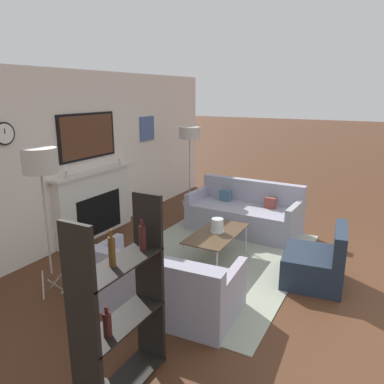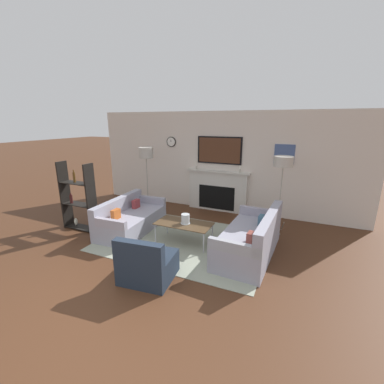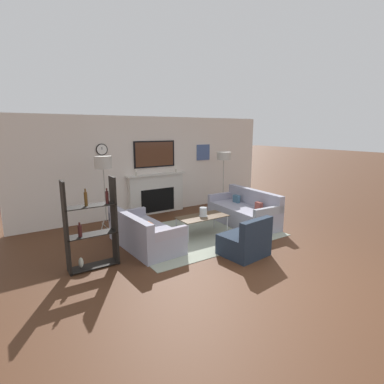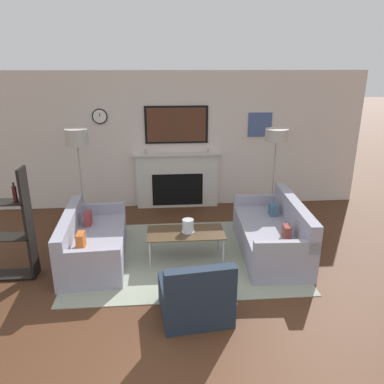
{
  "view_description": "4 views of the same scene",
  "coord_description": "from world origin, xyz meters",
  "px_view_note": "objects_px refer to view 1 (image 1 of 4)",
  "views": [
    {
      "loc": [
        -4.52,
        0.35,
        2.37
      ],
      "look_at": [
        0.13,
        2.84,
        0.95
      ],
      "focal_mm": 35.0,
      "sensor_mm": 36.0,
      "label": 1
    },
    {
      "loc": [
        2.15,
        -1.99,
        2.45
      ],
      "look_at": [
        -0.0,
        2.85,
        0.97
      ],
      "focal_mm": 24.0,
      "sensor_mm": 36.0,
      "label": 2
    },
    {
      "loc": [
        -3.73,
        -2.91,
        2.35
      ],
      "look_at": [
        -0.07,
        2.65,
        0.96
      ],
      "focal_mm": 28.0,
      "sensor_mm": 36.0,
      "label": 3
    },
    {
      "loc": [
        -0.29,
        -2.68,
        2.81
      ],
      "look_at": [
        0.15,
        2.79,
        0.92
      ],
      "focal_mm": 35.0,
      "sensor_mm": 36.0,
      "label": 4
    }
  ],
  "objects_px": {
    "coffee_table": "(217,234)",
    "hurricane_candle": "(217,226)",
    "couch_left": "(158,286)",
    "shelf_unit": "(120,308)",
    "couch_right": "(245,214)",
    "armchair": "(317,264)",
    "floor_lamp_left": "(40,163)",
    "floor_lamp_right": "(190,134)"
  },
  "relations": [
    {
      "from": "floor_lamp_right",
      "to": "shelf_unit",
      "type": "relative_size",
      "value": 1.11
    },
    {
      "from": "hurricane_candle",
      "to": "floor_lamp_right",
      "type": "height_order",
      "value": "floor_lamp_right"
    },
    {
      "from": "couch_right",
      "to": "armchair",
      "type": "height_order",
      "value": "couch_right"
    },
    {
      "from": "shelf_unit",
      "to": "couch_left",
      "type": "bearing_deg",
      "value": 19.3
    },
    {
      "from": "coffee_table",
      "to": "hurricane_candle",
      "type": "bearing_deg",
      "value": 12.26
    },
    {
      "from": "couch_left",
      "to": "coffee_table",
      "type": "bearing_deg",
      "value": -3.23
    },
    {
      "from": "shelf_unit",
      "to": "floor_lamp_right",
      "type": "bearing_deg",
      "value": 21.58
    },
    {
      "from": "armchair",
      "to": "shelf_unit",
      "type": "bearing_deg",
      "value": 157.3
    },
    {
      "from": "armchair",
      "to": "floor_lamp_left",
      "type": "distance_m",
      "value": 3.54
    },
    {
      "from": "hurricane_candle",
      "to": "floor_lamp_right",
      "type": "relative_size",
      "value": 0.11
    },
    {
      "from": "couch_left",
      "to": "couch_right",
      "type": "xyz_separation_m",
      "value": [
        2.76,
        0.0,
        0.03
      ]
    },
    {
      "from": "floor_lamp_left",
      "to": "couch_left",
      "type": "bearing_deg",
      "value": -74.64
    },
    {
      "from": "couch_right",
      "to": "armchair",
      "type": "bearing_deg",
      "value": -132.37
    },
    {
      "from": "hurricane_candle",
      "to": "shelf_unit",
      "type": "xyz_separation_m",
      "value": [
        -2.56,
        -0.32,
        0.21
      ]
    },
    {
      "from": "coffee_table",
      "to": "floor_lamp_right",
      "type": "distance_m",
      "value": 2.48
    },
    {
      "from": "couch_left",
      "to": "floor_lamp_left",
      "type": "height_order",
      "value": "floor_lamp_left"
    },
    {
      "from": "hurricane_candle",
      "to": "couch_left",
      "type": "bearing_deg",
      "value": 177.15
    },
    {
      "from": "armchair",
      "to": "coffee_table",
      "type": "relative_size",
      "value": 0.75
    },
    {
      "from": "couch_left",
      "to": "couch_right",
      "type": "distance_m",
      "value": 2.76
    },
    {
      "from": "couch_right",
      "to": "floor_lamp_left",
      "type": "height_order",
      "value": "floor_lamp_left"
    },
    {
      "from": "couch_left",
      "to": "shelf_unit",
      "type": "height_order",
      "value": "shelf_unit"
    },
    {
      "from": "couch_left",
      "to": "floor_lamp_right",
      "type": "relative_size",
      "value": 1.04
    },
    {
      "from": "couch_left",
      "to": "floor_lamp_left",
      "type": "distance_m",
      "value": 1.89
    },
    {
      "from": "floor_lamp_right",
      "to": "couch_right",
      "type": "bearing_deg",
      "value": -105.29
    },
    {
      "from": "floor_lamp_right",
      "to": "armchair",
      "type": "bearing_deg",
      "value": -121.54
    },
    {
      "from": "armchair",
      "to": "shelf_unit",
      "type": "distance_m",
      "value": 2.81
    },
    {
      "from": "couch_left",
      "to": "hurricane_candle",
      "type": "bearing_deg",
      "value": -2.85
    },
    {
      "from": "floor_lamp_left",
      "to": "shelf_unit",
      "type": "relative_size",
      "value": 1.14
    },
    {
      "from": "armchair",
      "to": "hurricane_candle",
      "type": "xyz_separation_m",
      "value": [
        0.01,
        1.39,
        0.26
      ]
    },
    {
      "from": "couch_left",
      "to": "hurricane_candle",
      "type": "distance_m",
      "value": 1.46
    },
    {
      "from": "couch_left",
      "to": "floor_lamp_right",
      "type": "bearing_deg",
      "value": 22.39
    },
    {
      "from": "couch_left",
      "to": "floor_lamp_right",
      "type": "xyz_separation_m",
      "value": [
        3.11,
        1.28,
        1.32
      ]
    },
    {
      "from": "coffee_table",
      "to": "couch_right",
      "type": "bearing_deg",
      "value": 3.37
    },
    {
      "from": "armchair",
      "to": "hurricane_candle",
      "type": "distance_m",
      "value": 1.41
    },
    {
      "from": "armchair",
      "to": "hurricane_candle",
      "type": "bearing_deg",
      "value": 89.54
    },
    {
      "from": "coffee_table",
      "to": "shelf_unit",
      "type": "xyz_separation_m",
      "value": [
        -2.53,
        -0.31,
        0.32
      ]
    },
    {
      "from": "hurricane_candle",
      "to": "floor_lamp_left",
      "type": "xyz_separation_m",
      "value": [
        -1.79,
        1.35,
        1.09
      ]
    },
    {
      "from": "couch_left",
      "to": "shelf_unit",
      "type": "xyz_separation_m",
      "value": [
        -1.12,
        -0.39,
        0.46
      ]
    },
    {
      "from": "couch_right",
      "to": "coffee_table",
      "type": "bearing_deg",
      "value": -176.63
    },
    {
      "from": "armchair",
      "to": "shelf_unit",
      "type": "relative_size",
      "value": 0.55
    },
    {
      "from": "armchair",
      "to": "floor_lamp_left",
      "type": "xyz_separation_m",
      "value": [
        -1.78,
        2.74,
        1.35
      ]
    },
    {
      "from": "couch_left",
      "to": "couch_right",
      "type": "height_order",
      "value": "couch_right"
    }
  ]
}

